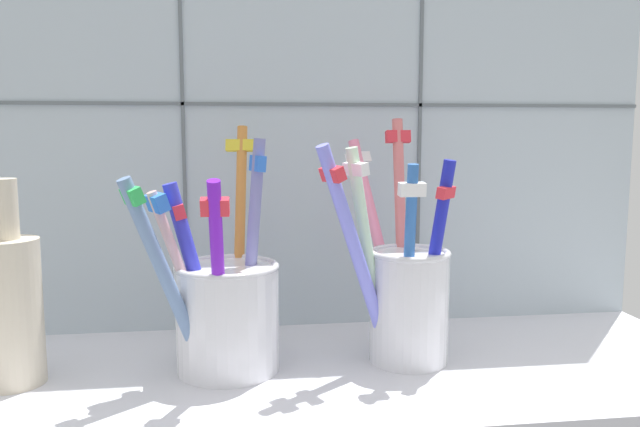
# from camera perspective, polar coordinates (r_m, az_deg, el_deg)

# --- Properties ---
(counter_slab) EXTENTS (0.64, 0.22, 0.02)m
(counter_slab) POSITION_cam_1_polar(r_m,az_deg,el_deg) (0.50, 0.09, -14.75)
(counter_slab) COLOR silver
(counter_slab) RESTS_ON ground
(tile_wall_back) EXTENTS (0.64, 0.02, 0.45)m
(tile_wall_back) POSITION_cam_1_polar(r_m,az_deg,el_deg) (0.58, -1.54, 9.94)
(tile_wall_back) COLOR #B2C1CC
(tile_wall_back) RESTS_ON ground
(toothbrush_cup_left) EXTENTS (0.11, 0.12, 0.18)m
(toothbrush_cup_left) POSITION_cam_1_polar(r_m,az_deg,el_deg) (0.48, -8.53, -8.33)
(toothbrush_cup_left) COLOR white
(toothbrush_cup_left) RESTS_ON counter_slab
(toothbrush_cup_right) EXTENTS (0.11, 0.11, 0.19)m
(toothbrush_cup_right) POSITION_cam_1_polar(r_m,az_deg,el_deg) (0.50, 7.62, -6.97)
(toothbrush_cup_right) COLOR white
(toothbrush_cup_right) RESTS_ON counter_slab
(ceramic_vase) EXTENTS (0.04, 0.04, 0.15)m
(ceramic_vase) POSITION_cam_1_polar(r_m,az_deg,el_deg) (0.51, -26.01, -7.27)
(ceramic_vase) COLOR beige
(ceramic_vase) RESTS_ON counter_slab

